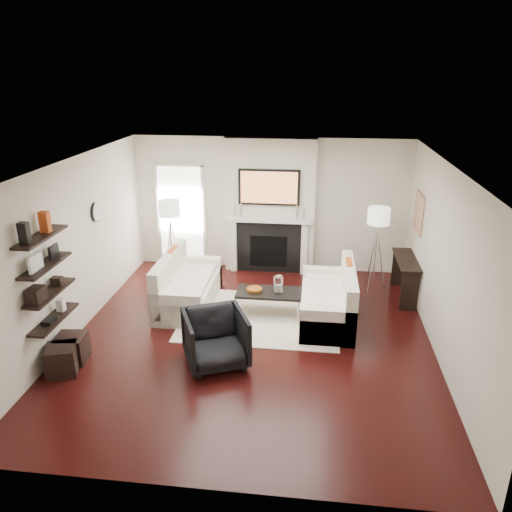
# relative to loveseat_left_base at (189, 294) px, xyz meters

# --- Properties ---
(room_envelope) EXTENTS (6.00, 6.00, 6.00)m
(room_envelope) POSITION_rel_loveseat_left_base_xyz_m (1.25, -1.04, 1.14)
(room_envelope) COLOR black
(room_envelope) RESTS_ON ground
(chimney_breast) EXTENTS (1.80, 0.25, 2.70)m
(chimney_breast) POSITION_rel_loveseat_left_base_xyz_m (1.25, 1.83, 1.14)
(chimney_breast) COLOR silver
(chimney_breast) RESTS_ON floor
(fireplace_surround) EXTENTS (1.30, 0.02, 1.04)m
(fireplace_surround) POSITION_rel_loveseat_left_base_xyz_m (1.25, 1.70, 0.31)
(fireplace_surround) COLOR black
(fireplace_surround) RESTS_ON floor
(firebox) EXTENTS (0.75, 0.02, 0.65)m
(firebox) POSITION_rel_loveseat_left_base_xyz_m (1.25, 1.69, 0.24)
(firebox) COLOR black
(firebox) RESTS_ON floor
(mantel_pilaster_l) EXTENTS (0.12, 0.08, 1.10)m
(mantel_pilaster_l) POSITION_rel_loveseat_left_base_xyz_m (0.53, 1.67, 0.34)
(mantel_pilaster_l) COLOR white
(mantel_pilaster_l) RESTS_ON floor
(mantel_pilaster_r) EXTENTS (0.12, 0.08, 1.10)m
(mantel_pilaster_r) POSITION_rel_loveseat_left_base_xyz_m (1.97, 1.67, 0.34)
(mantel_pilaster_r) COLOR white
(mantel_pilaster_r) RESTS_ON floor
(mantel_shelf) EXTENTS (1.70, 0.18, 0.07)m
(mantel_shelf) POSITION_rel_loveseat_left_base_xyz_m (1.25, 1.65, 0.91)
(mantel_shelf) COLOR white
(mantel_shelf) RESTS_ON chimney_breast
(tv_body) EXTENTS (1.20, 0.06, 0.70)m
(tv_body) POSITION_rel_loveseat_left_base_xyz_m (1.25, 1.67, 1.57)
(tv_body) COLOR black
(tv_body) RESTS_ON chimney_breast
(tv_screen) EXTENTS (1.10, 0.00, 0.62)m
(tv_screen) POSITION_rel_loveseat_left_base_xyz_m (1.25, 1.64, 1.57)
(tv_screen) COLOR #BF723F
(tv_screen) RESTS_ON tv_body
(candlestick_l_tall) EXTENTS (0.04, 0.04, 0.30)m
(candlestick_l_tall) POSITION_rel_loveseat_left_base_xyz_m (0.70, 1.66, 1.09)
(candlestick_l_tall) COLOR silver
(candlestick_l_tall) RESTS_ON mantel_shelf
(candlestick_l_short) EXTENTS (0.04, 0.04, 0.24)m
(candlestick_l_short) POSITION_rel_loveseat_left_base_xyz_m (0.57, 1.66, 1.06)
(candlestick_l_short) COLOR silver
(candlestick_l_short) RESTS_ON mantel_shelf
(candlestick_r_tall) EXTENTS (0.04, 0.04, 0.30)m
(candlestick_r_tall) POSITION_rel_loveseat_left_base_xyz_m (1.80, 1.66, 1.09)
(candlestick_r_tall) COLOR silver
(candlestick_r_tall) RESTS_ON mantel_shelf
(candlestick_r_short) EXTENTS (0.04, 0.04, 0.24)m
(candlestick_r_short) POSITION_rel_loveseat_left_base_xyz_m (1.93, 1.66, 1.06)
(candlestick_r_short) COLOR silver
(candlestick_r_short) RESTS_ON mantel_shelf
(hallway_panel) EXTENTS (0.90, 0.02, 2.10)m
(hallway_panel) POSITION_rel_loveseat_left_base_xyz_m (-0.60, 1.94, 0.84)
(hallway_panel) COLOR white
(hallway_panel) RESTS_ON floor
(door_trim_l) EXTENTS (0.06, 0.06, 2.16)m
(door_trim_l) POSITION_rel_loveseat_left_base_xyz_m (-1.08, 1.92, 0.84)
(door_trim_l) COLOR white
(door_trim_l) RESTS_ON floor
(door_trim_r) EXTENTS (0.06, 0.06, 2.16)m
(door_trim_r) POSITION_rel_loveseat_left_base_xyz_m (-0.12, 1.92, 0.84)
(door_trim_r) COLOR white
(door_trim_r) RESTS_ON floor
(door_trim_top) EXTENTS (1.02, 0.06, 0.06)m
(door_trim_top) POSITION_rel_loveseat_left_base_xyz_m (-0.60, 1.92, 1.92)
(door_trim_top) COLOR white
(door_trim_top) RESTS_ON wall_back
(rug) EXTENTS (2.60, 2.00, 0.01)m
(rug) POSITION_rel_loveseat_left_base_xyz_m (1.31, -0.32, -0.20)
(rug) COLOR beige
(rug) RESTS_ON floor
(loveseat_left_base) EXTENTS (0.85, 1.80, 0.42)m
(loveseat_left_base) POSITION_rel_loveseat_left_base_xyz_m (0.00, 0.00, 0.00)
(loveseat_left_base) COLOR white
(loveseat_left_base) RESTS_ON floor
(loveseat_left_back) EXTENTS (0.18, 1.80, 0.80)m
(loveseat_left_back) POSITION_rel_loveseat_left_base_xyz_m (-0.33, 0.00, 0.32)
(loveseat_left_back) COLOR white
(loveseat_left_back) RESTS_ON floor
(loveseat_left_arm_n) EXTENTS (0.85, 0.18, 0.60)m
(loveseat_left_arm_n) POSITION_rel_loveseat_left_base_xyz_m (0.00, -0.81, 0.09)
(loveseat_left_arm_n) COLOR white
(loveseat_left_arm_n) RESTS_ON floor
(loveseat_left_arm_s) EXTENTS (0.85, 0.18, 0.60)m
(loveseat_left_arm_s) POSITION_rel_loveseat_left_base_xyz_m (0.00, 0.81, 0.09)
(loveseat_left_arm_s) COLOR white
(loveseat_left_arm_s) RESTS_ON floor
(loveseat_left_cushion) EXTENTS (0.63, 1.44, 0.10)m
(loveseat_left_cushion) POSITION_rel_loveseat_left_base_xyz_m (0.05, 0.00, 0.26)
(loveseat_left_cushion) COLOR white
(loveseat_left_cushion) RESTS_ON loveseat_left_base
(pillow_left_orange) EXTENTS (0.10, 0.42, 0.42)m
(pillow_left_orange) POSITION_rel_loveseat_left_base_xyz_m (-0.33, 0.30, 0.52)
(pillow_left_orange) COLOR #BA4516
(pillow_left_orange) RESTS_ON loveseat_left_cushion
(pillow_left_charcoal) EXTENTS (0.10, 0.40, 0.40)m
(pillow_left_charcoal) POSITION_rel_loveseat_left_base_xyz_m (-0.33, -0.30, 0.51)
(pillow_left_charcoal) COLOR black
(pillow_left_charcoal) RESTS_ON loveseat_left_cushion
(loveseat_right_base) EXTENTS (0.85, 1.80, 0.42)m
(loveseat_right_base) POSITION_rel_loveseat_left_base_xyz_m (2.41, -0.26, 0.00)
(loveseat_right_base) COLOR white
(loveseat_right_base) RESTS_ON floor
(loveseat_right_back) EXTENTS (0.18, 1.80, 0.80)m
(loveseat_right_back) POSITION_rel_loveseat_left_base_xyz_m (2.75, -0.26, 0.32)
(loveseat_right_back) COLOR white
(loveseat_right_back) RESTS_ON floor
(loveseat_right_arm_n) EXTENTS (0.85, 0.18, 0.60)m
(loveseat_right_arm_n) POSITION_rel_loveseat_left_base_xyz_m (2.41, -1.07, 0.09)
(loveseat_right_arm_n) COLOR white
(loveseat_right_arm_n) RESTS_ON floor
(loveseat_right_arm_s) EXTENTS (0.85, 0.18, 0.60)m
(loveseat_right_arm_s) POSITION_rel_loveseat_left_base_xyz_m (2.41, 0.55, 0.09)
(loveseat_right_arm_s) COLOR white
(loveseat_right_arm_s) RESTS_ON floor
(loveseat_right_cushion) EXTENTS (0.63, 1.44, 0.10)m
(loveseat_right_cushion) POSITION_rel_loveseat_left_base_xyz_m (2.36, -0.26, 0.26)
(loveseat_right_cushion) COLOR white
(loveseat_right_cushion) RESTS_ON loveseat_right_base
(pillow_right_orange) EXTENTS (0.10, 0.42, 0.42)m
(pillow_right_orange) POSITION_rel_loveseat_left_base_xyz_m (2.75, 0.04, 0.52)
(pillow_right_orange) COLOR #BA4516
(pillow_right_orange) RESTS_ON loveseat_right_cushion
(pillow_right_charcoal) EXTENTS (0.10, 0.40, 0.40)m
(pillow_right_charcoal) POSITION_rel_loveseat_left_base_xyz_m (2.75, -0.56, 0.51)
(pillow_right_charcoal) COLOR black
(pillow_right_charcoal) RESTS_ON loveseat_right_cushion
(coffee_table) EXTENTS (1.10, 0.55, 0.04)m
(coffee_table) POSITION_rel_loveseat_left_base_xyz_m (1.44, -0.18, 0.19)
(coffee_table) COLOR black
(coffee_table) RESTS_ON floor
(coffee_leg_nw) EXTENTS (0.02, 0.02, 0.38)m
(coffee_leg_nw) POSITION_rel_loveseat_left_base_xyz_m (0.94, -0.40, -0.02)
(coffee_leg_nw) COLOR silver
(coffee_leg_nw) RESTS_ON floor
(coffee_leg_ne) EXTENTS (0.02, 0.02, 0.38)m
(coffee_leg_ne) POSITION_rel_loveseat_left_base_xyz_m (1.94, -0.40, -0.02)
(coffee_leg_ne) COLOR silver
(coffee_leg_ne) RESTS_ON floor
(coffee_leg_sw) EXTENTS (0.02, 0.02, 0.38)m
(coffee_leg_sw) POSITION_rel_loveseat_left_base_xyz_m (0.94, 0.04, -0.02)
(coffee_leg_sw) COLOR silver
(coffee_leg_sw) RESTS_ON floor
(coffee_leg_se) EXTENTS (0.02, 0.02, 0.38)m
(coffee_leg_se) POSITION_rel_loveseat_left_base_xyz_m (1.94, 0.04, -0.02)
(coffee_leg_se) COLOR silver
(coffee_leg_se) RESTS_ON floor
(hurricane_glass) EXTENTS (0.16, 0.16, 0.28)m
(hurricane_glass) POSITION_rel_loveseat_left_base_xyz_m (1.59, -0.18, 0.35)
(hurricane_glass) COLOR white
(hurricane_glass) RESTS_ON coffee_table
(hurricane_candle) EXTENTS (0.09, 0.09, 0.13)m
(hurricane_candle) POSITION_rel_loveseat_left_base_xyz_m (1.59, -0.18, 0.29)
(hurricane_candle) COLOR white
(hurricane_candle) RESTS_ON coffee_table
(copper_bowl) EXTENTS (0.26, 0.26, 0.04)m
(copper_bowl) POSITION_rel_loveseat_left_base_xyz_m (1.19, -0.18, 0.24)
(copper_bowl) COLOR #B8661E
(copper_bowl) RESTS_ON coffee_table
(armchair) EXTENTS (1.07, 1.05, 0.85)m
(armchair) POSITION_rel_loveseat_left_base_xyz_m (0.84, -1.78, 0.22)
(armchair) COLOR black
(armchair) RESTS_ON floor
(lamp_left_post) EXTENTS (0.02, 0.02, 1.20)m
(lamp_left_post) POSITION_rel_loveseat_left_base_xyz_m (-0.60, 1.12, 0.39)
(lamp_left_post) COLOR silver
(lamp_left_post) RESTS_ON floor
(lamp_left_shade) EXTENTS (0.40, 0.40, 0.30)m
(lamp_left_shade) POSITION_rel_loveseat_left_base_xyz_m (-0.60, 1.12, 1.24)
(lamp_left_shade) COLOR white
(lamp_left_shade) RESTS_ON lamp_left_post
(lamp_left_leg_a) EXTENTS (0.25, 0.02, 1.23)m
(lamp_left_leg_a) POSITION_rel_loveseat_left_base_xyz_m (-0.49, 1.12, 0.39)
(lamp_left_leg_a) COLOR silver
(lamp_left_leg_a) RESTS_ON floor
(lamp_left_leg_b) EXTENTS (0.14, 0.22, 1.23)m
(lamp_left_leg_b) POSITION_rel_loveseat_left_base_xyz_m (-0.66, 1.21, 0.39)
(lamp_left_leg_b) COLOR silver
(lamp_left_leg_b) RESTS_ON floor
(lamp_left_leg_c) EXTENTS (0.14, 0.22, 1.23)m
(lamp_left_leg_c) POSITION_rel_loveseat_left_base_xyz_m (-0.66, 1.02, 0.39)
(lamp_left_leg_c) COLOR silver
(lamp_left_leg_c) RESTS_ON floor
(lamp_right_post) EXTENTS (0.02, 0.02, 1.20)m
(lamp_right_post) POSITION_rel_loveseat_left_base_xyz_m (3.30, 1.06, 0.39)
(lamp_right_post) COLOR silver
(lamp_right_post) RESTS_ON floor
(lamp_right_shade) EXTENTS (0.40, 0.40, 0.30)m
(lamp_right_shade) POSITION_rel_loveseat_left_base_xyz_m (3.30, 1.06, 1.24)
(lamp_right_shade) COLOR white
(lamp_right_shade) RESTS_ON lamp_right_post
(lamp_right_leg_a) EXTENTS (0.25, 0.02, 1.23)m
(lamp_right_leg_a) POSITION_rel_loveseat_left_base_xyz_m (3.41, 1.06, 0.39)
(lamp_right_leg_a) COLOR silver
(lamp_right_leg_a) RESTS_ON floor
(lamp_right_leg_b) EXTENTS (0.14, 0.22, 1.23)m
(lamp_right_leg_b) POSITION_rel_loveseat_left_base_xyz_m (3.24, 1.16, 0.39)
(lamp_right_leg_b) COLOR silver
(lamp_right_leg_b) RESTS_ON floor
(lamp_right_leg_c) EXTENTS (0.14, 0.22, 1.23)m
(lamp_right_leg_c) POSITION_rel_loveseat_left_base_xyz_m (3.24, 0.97, 0.39)
(lamp_right_leg_c) COLOR silver
(lamp_right_leg_c) RESTS_ON floor
(console_top) EXTENTS (0.35, 1.20, 0.04)m
(console_top) POSITION_rel_loveseat_left_base_xyz_m (3.82, 0.79, 0.52)
(console_top) COLOR black
(console_top) RESTS_ON floor
(console_leg_n) EXTENTS (0.30, 0.04, 0.71)m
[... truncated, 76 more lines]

